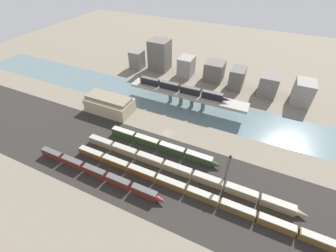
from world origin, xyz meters
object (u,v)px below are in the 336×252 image
object	(u,v)px
signal_tower	(227,169)
train_on_bridge	(182,89)
train_yard_near	(97,173)
warehouse_building	(110,104)
train_yard_far	(181,170)
train_yard_outer	(162,146)
train_yard_mid	(190,191)

from	to	relation	value
signal_tower	train_on_bridge	bearing A→B (deg)	129.89
train_yard_near	warehouse_building	distance (m)	46.95
train_yard_far	train_yard_outer	size ratio (longest dim) A/B	1.72
warehouse_building	signal_tower	distance (m)	74.67
train_yard_mid	train_on_bridge	bearing A→B (deg)	115.39
train_yard_mid	train_yard_outer	world-z (taller)	train_yard_outer
warehouse_building	signal_tower	bearing A→B (deg)	-16.91
train_yard_mid	train_yard_far	xyz separation A→B (m)	(-6.74, 7.82, 0.01)
train_yard_far	warehouse_building	world-z (taller)	warehouse_building
train_on_bridge	train_yard_outer	size ratio (longest dim) A/B	0.97
train_yard_far	train_yard_outer	world-z (taller)	train_yard_outer
train_yard_near	warehouse_building	world-z (taller)	warehouse_building
train_yard_outer	signal_tower	bearing A→B (deg)	-10.88
train_yard_far	signal_tower	bearing A→B (deg)	10.57
train_on_bridge	train_yard_mid	xyz separation A→B (m)	(26.27, -55.35, -9.02)
train_yard_near	train_yard_outer	world-z (taller)	train_yard_outer
train_yard_outer	warehouse_building	xyz separation A→B (m)	(-40.35, 15.74, 2.35)
train_yard_near	train_yard_outer	bearing A→B (deg)	55.41
train_on_bridge	train_yard_outer	distance (m)	39.73
train_yard_outer	train_yard_far	bearing A→B (deg)	-34.23
warehouse_building	train_yard_near	bearing A→B (deg)	-60.57
train_yard_near	train_yard_far	world-z (taller)	train_yard_near
train_yard_near	train_yard_far	size ratio (longest dim) A/B	0.64
warehouse_building	signal_tower	world-z (taller)	signal_tower
train_yard_outer	signal_tower	size ratio (longest dim) A/B	3.58
train_on_bridge	train_yard_far	distance (m)	52.16
warehouse_building	train_on_bridge	bearing A→B (deg)	33.28
train_yard_near	train_yard_mid	size ratio (longest dim) A/B	0.57
train_yard_near	signal_tower	xyz separation A→B (m)	(48.34, 19.14, 5.61)
train_yard_mid	train_yard_outer	xyz separation A→B (m)	(-20.30, 17.04, 0.33)
train_yard_outer	train_yard_near	bearing A→B (deg)	-124.59
train_yard_mid	signal_tower	xyz separation A→B (m)	(10.73, 11.08, 5.92)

